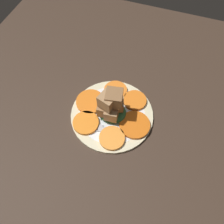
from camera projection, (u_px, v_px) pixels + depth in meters
The scene contains 10 objects.
table_slab at pixel (112, 117), 71.69cm from camera, with size 120.00×120.00×2.00cm, color #38281E.
plate at pixel (112, 114), 70.38cm from camera, with size 26.43×26.43×1.05cm.
carrot_slice_0 at pixel (135, 100), 71.84cm from camera, with size 7.67×7.67×0.97cm, color orange.
carrot_slice_1 at pixel (115, 91), 73.83cm from camera, with size 7.82×7.82×0.97cm, color orange.
carrot_slice_2 at pixel (90, 102), 71.58cm from camera, with size 9.38×9.38×0.97cm, color orange.
carrot_slice_3 at pixel (86, 123), 67.66cm from camera, with size 8.13×8.13×0.97cm, color orange.
carrot_slice_4 at pixel (112, 138), 65.09cm from camera, with size 7.75×7.75×0.97cm, color orange.
carrot_slice_5 at pixel (135, 125), 67.32cm from camera, with size 9.55×9.55×0.97cm, color #D66014.
center_pile at pixel (111, 107), 65.43cm from camera, with size 9.05×8.33×11.54cm.
fork at pixel (110, 129), 66.91cm from camera, with size 17.40×6.19×0.40cm.
Camera 1 is at (11.45, -32.71, 63.78)cm, focal length 35.00 mm.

